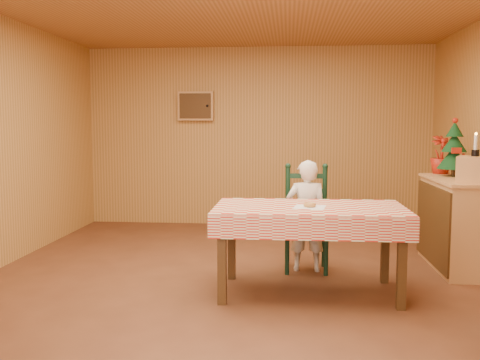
% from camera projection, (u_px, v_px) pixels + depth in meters
% --- Properties ---
extents(ground, '(6.00, 6.00, 0.00)m').
position_uv_depth(ground, '(238.00, 283.00, 4.99)').
color(ground, brown).
rests_on(ground, ground).
extents(cabin_walls, '(5.10, 6.05, 2.65)m').
position_uv_depth(cabin_walls, '(243.00, 90.00, 5.33)').
color(cabin_walls, '#C18B45').
rests_on(cabin_walls, ground).
extents(dining_table, '(1.66, 0.96, 0.77)m').
position_uv_depth(dining_table, '(309.00, 216.00, 4.64)').
color(dining_table, '#4A2E13').
rests_on(dining_table, ground).
extents(ladder_chair, '(0.44, 0.40, 1.08)m').
position_uv_depth(ladder_chair, '(306.00, 221.00, 5.44)').
color(ladder_chair, black).
rests_on(ladder_chair, ground).
extents(seated_child, '(0.41, 0.27, 1.12)m').
position_uv_depth(seated_child, '(306.00, 216.00, 5.38)').
color(seated_child, white).
rests_on(seated_child, ground).
extents(napkin, '(0.30, 0.30, 0.00)m').
position_uv_depth(napkin, '(310.00, 207.00, 4.58)').
color(napkin, white).
rests_on(napkin, dining_table).
extents(donut, '(0.14, 0.14, 0.04)m').
position_uv_depth(donut, '(310.00, 205.00, 4.58)').
color(donut, '#C18845').
rests_on(donut, napkin).
extents(shelf_unit, '(0.54, 1.24, 0.93)m').
position_uv_depth(shelf_unit, '(458.00, 223.00, 5.48)').
color(shelf_unit, tan).
rests_on(shelf_unit, ground).
extents(crate, '(0.39, 0.39, 0.25)m').
position_uv_depth(crate, '(474.00, 170.00, 5.03)').
color(crate, tan).
rests_on(crate, shelf_unit).
extents(christmas_tree, '(0.34, 0.34, 0.62)m').
position_uv_depth(christmas_tree, '(454.00, 150.00, 5.65)').
color(christmas_tree, '#4A2E13').
rests_on(christmas_tree, shelf_unit).
extents(flower_arrangement, '(0.31, 0.31, 0.43)m').
position_uv_depth(flower_arrangement, '(441.00, 155.00, 5.96)').
color(flower_arrangement, '#AE1F10').
rests_on(flower_arrangement, shelf_unit).
extents(candle_set, '(0.07, 0.07, 0.22)m').
position_uv_depth(candle_set, '(475.00, 149.00, 5.01)').
color(candle_set, black).
rests_on(candle_set, crate).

